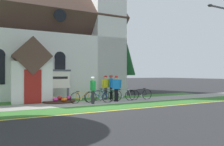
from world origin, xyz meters
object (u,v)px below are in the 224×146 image
(bicycle_yellow, at_px, (106,95))
(roadside_conifer, at_px, (121,48))
(bicycle_white, at_px, (123,95))
(bicycle_green, at_px, (82,97))
(cyclist_in_orange_jersey, at_px, (111,85))
(church_sign, at_px, (58,80))
(bicycle_red, at_px, (141,94))
(cyclist_in_red_jersey, at_px, (93,88))
(bicycle_blue, at_px, (99,97))
(cyclist_in_green_jersey, at_px, (116,86))
(cyclist_in_white_jersey, at_px, (106,86))

(bicycle_yellow, height_order, roadside_conifer, roadside_conifer)
(bicycle_white, height_order, bicycle_green, bicycle_white)
(bicycle_white, distance_m, cyclist_in_orange_jersey, 1.35)
(church_sign, relative_size, bicycle_red, 1.19)
(cyclist_in_red_jersey, bearing_deg, bicycle_green, 121.25)
(bicycle_blue, bearing_deg, cyclist_in_green_jersey, -0.66)
(bicycle_green, bearing_deg, bicycle_white, -3.21)
(bicycle_white, xyz_separation_m, roadside_conifer, (4.11, 7.66, 4.27))
(cyclist_in_red_jersey, height_order, roadside_conifer, roadside_conifer)
(bicycle_blue, height_order, cyclist_in_green_jersey, cyclist_in_green_jersey)
(bicycle_green, xyz_separation_m, cyclist_in_white_jersey, (2.05, 0.87, 0.64))
(bicycle_white, height_order, bicycle_blue, bicycle_white)
(bicycle_blue, distance_m, cyclist_in_green_jersey, 1.36)
(bicycle_red, height_order, cyclist_in_orange_jersey, cyclist_in_orange_jersey)
(bicycle_green, bearing_deg, bicycle_red, -3.31)
(bicycle_red, relative_size, bicycle_blue, 1.05)
(bicycle_yellow, relative_size, cyclist_in_orange_jersey, 0.98)
(church_sign, xyz_separation_m, cyclist_in_red_jersey, (1.63, -2.19, -0.43))
(church_sign, xyz_separation_m, bicycle_green, (1.19, -1.47, -1.03))
(bicycle_red, distance_m, cyclist_in_orange_jersey, 2.21)
(bicycle_blue, relative_size, cyclist_in_orange_jersey, 0.97)
(bicycle_green, height_order, roadside_conifer, roadside_conifer)
(bicycle_red, distance_m, cyclist_in_green_jersey, 2.12)
(bicycle_yellow, xyz_separation_m, cyclist_in_white_jersey, (0.28, 0.61, 0.62))
(roadside_conifer, bearing_deg, bicycle_green, -133.08)
(bicycle_blue, bearing_deg, bicycle_green, 160.81)
(cyclist_in_orange_jersey, height_order, roadside_conifer, roadside_conifer)
(bicycle_green, bearing_deg, cyclist_in_white_jersey, 23.10)
(bicycle_blue, distance_m, cyclist_in_orange_jersey, 2.09)
(church_sign, height_order, cyclist_in_green_jersey, church_sign)
(cyclist_in_white_jersey, relative_size, cyclist_in_green_jersey, 1.00)
(bicycle_blue, height_order, cyclist_in_white_jersey, cyclist_in_white_jersey)
(bicycle_white, relative_size, cyclist_in_red_jersey, 1.03)
(bicycle_white, bearing_deg, bicycle_red, -3.52)
(cyclist_in_white_jersey, height_order, roadside_conifer, roadside_conifer)
(bicycle_red, bearing_deg, cyclist_in_white_jersey, 153.16)
(cyclist_in_orange_jersey, bearing_deg, bicycle_white, -70.94)
(bicycle_blue, xyz_separation_m, cyclist_in_orange_jersey, (1.48, 1.31, 0.66))
(cyclist_in_green_jersey, bearing_deg, bicycle_white, 17.61)
(church_sign, bearing_deg, roadside_conifer, 36.32)
(cyclist_in_red_jersey, xyz_separation_m, roadside_conifer, (6.57, 8.22, 3.69))
(church_sign, bearing_deg, bicycle_yellow, -22.16)
(church_sign, distance_m, bicycle_blue, 3.05)
(bicycle_red, distance_m, cyclist_in_red_jersey, 3.89)
(cyclist_in_white_jersey, distance_m, cyclist_in_red_jersey, 2.27)
(bicycle_white, height_order, cyclist_in_orange_jersey, cyclist_in_orange_jersey)
(bicycle_red, height_order, cyclist_in_red_jersey, cyclist_in_red_jersey)
(bicycle_yellow, distance_m, cyclist_in_green_jersey, 1.00)
(cyclist_in_white_jersey, height_order, cyclist_in_green_jersey, cyclist_in_white_jersey)
(church_sign, distance_m, cyclist_in_white_jersey, 3.32)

